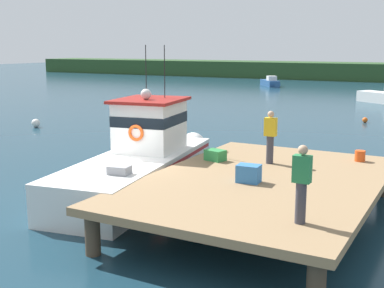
{
  "coord_description": "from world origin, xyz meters",
  "views": [
    {
      "loc": [
        9.53,
        -12.76,
        4.77
      ],
      "look_at": [
        1.2,
        2.53,
        1.4
      ],
      "focal_mm": 47.59,
      "sensor_mm": 36.0,
      "label": 1
    }
  ],
  "objects_px": {
    "deckhand_further_back": "(270,136)",
    "bait_bucket": "(360,156)",
    "mooring_buoy_channel_marker": "(36,123)",
    "mooring_buoy_inshore": "(365,120)",
    "deckhand_by_the_boat": "(302,183)",
    "moored_boat_outer_mooring": "(271,83)",
    "crate_single_by_cleat": "(215,155)",
    "main_fishing_boat": "(143,160)",
    "crate_single_far": "(249,174)"
  },
  "relations": [
    {
      "from": "main_fishing_boat",
      "to": "mooring_buoy_inshore",
      "type": "distance_m",
      "value": 19.69
    },
    {
      "from": "deckhand_by_the_boat",
      "to": "moored_boat_outer_mooring",
      "type": "relative_size",
      "value": 0.36
    },
    {
      "from": "mooring_buoy_inshore",
      "to": "deckhand_further_back",
      "type": "bearing_deg",
      "value": -88.79
    },
    {
      "from": "crate_single_far",
      "to": "deckhand_further_back",
      "type": "bearing_deg",
      "value": 96.65
    },
    {
      "from": "crate_single_by_cleat",
      "to": "deckhand_further_back",
      "type": "height_order",
      "value": "deckhand_further_back"
    },
    {
      "from": "bait_bucket",
      "to": "crate_single_far",
      "type": "bearing_deg",
      "value": -117.81
    },
    {
      "from": "crate_single_by_cleat",
      "to": "mooring_buoy_channel_marker",
      "type": "height_order",
      "value": "crate_single_by_cleat"
    },
    {
      "from": "crate_single_by_cleat",
      "to": "crate_single_far",
      "type": "distance_m",
      "value": 2.73
    },
    {
      "from": "mooring_buoy_channel_marker",
      "to": "mooring_buoy_inshore",
      "type": "bearing_deg",
      "value": 33.98
    },
    {
      "from": "crate_single_by_cleat",
      "to": "deckhand_by_the_boat",
      "type": "xyz_separation_m",
      "value": [
        4.07,
        -4.38,
        0.69
      ]
    },
    {
      "from": "main_fishing_boat",
      "to": "moored_boat_outer_mooring",
      "type": "relative_size",
      "value": 2.19
    },
    {
      "from": "main_fishing_boat",
      "to": "deckhand_further_back",
      "type": "bearing_deg",
      "value": 9.92
    },
    {
      "from": "deckhand_by_the_boat",
      "to": "mooring_buoy_inshore",
      "type": "xyz_separation_m",
      "value": [
        -2.81,
        23.38,
        -1.89
      ]
    },
    {
      "from": "main_fishing_boat",
      "to": "mooring_buoy_channel_marker",
      "type": "xyz_separation_m",
      "value": [
        -13.03,
        7.94,
        -0.75
      ]
    },
    {
      "from": "main_fishing_boat",
      "to": "bait_bucket",
      "type": "distance_m",
      "value": 7.02
    },
    {
      "from": "crate_single_by_cleat",
      "to": "mooring_buoy_channel_marker",
      "type": "distance_m",
      "value": 17.4
    },
    {
      "from": "crate_single_far",
      "to": "bait_bucket",
      "type": "height_order",
      "value": "crate_single_far"
    },
    {
      "from": "mooring_buoy_inshore",
      "to": "mooring_buoy_channel_marker",
      "type": "distance_m",
      "value": 20.31
    },
    {
      "from": "main_fishing_boat",
      "to": "deckhand_by_the_boat",
      "type": "bearing_deg",
      "value": -31.67
    },
    {
      "from": "deckhand_further_back",
      "to": "mooring_buoy_channel_marker",
      "type": "height_order",
      "value": "deckhand_further_back"
    },
    {
      "from": "bait_bucket",
      "to": "deckhand_by_the_boat",
      "type": "relative_size",
      "value": 0.21
    },
    {
      "from": "main_fishing_boat",
      "to": "mooring_buoy_inshore",
      "type": "relative_size",
      "value": 29.76
    },
    {
      "from": "crate_single_far",
      "to": "mooring_buoy_channel_marker",
      "type": "height_order",
      "value": "crate_single_far"
    },
    {
      "from": "main_fishing_boat",
      "to": "deckhand_by_the_boat",
      "type": "height_order",
      "value": "main_fishing_boat"
    },
    {
      "from": "crate_single_by_cleat",
      "to": "moored_boat_outer_mooring",
      "type": "xyz_separation_m",
      "value": [
        -14.09,
        43.99,
        -0.94
      ]
    },
    {
      "from": "crate_single_far",
      "to": "mooring_buoy_inshore",
      "type": "distance_m",
      "value": 20.98
    },
    {
      "from": "crate_single_far",
      "to": "bait_bucket",
      "type": "bearing_deg",
      "value": 62.19
    },
    {
      "from": "moored_boat_outer_mooring",
      "to": "mooring_buoy_channel_marker",
      "type": "height_order",
      "value": "moored_boat_outer_mooring"
    },
    {
      "from": "deckhand_further_back",
      "to": "crate_single_far",
      "type": "bearing_deg",
      "value": -83.35
    },
    {
      "from": "deckhand_by_the_boat",
      "to": "moored_boat_outer_mooring",
      "type": "bearing_deg",
      "value": 110.57
    },
    {
      "from": "main_fishing_boat",
      "to": "crate_single_far",
      "type": "relative_size",
      "value": 16.61
    },
    {
      "from": "bait_bucket",
      "to": "deckhand_further_back",
      "type": "xyz_separation_m",
      "value": [
        -2.39,
        -1.64,
        0.69
      ]
    },
    {
      "from": "bait_bucket",
      "to": "mooring_buoy_channel_marker",
      "type": "xyz_separation_m",
      "value": [
        -19.63,
        5.56,
        -1.12
      ]
    },
    {
      "from": "moored_boat_outer_mooring",
      "to": "mooring_buoy_channel_marker",
      "type": "bearing_deg",
      "value": -92.36
    },
    {
      "from": "deckhand_by_the_boat",
      "to": "moored_boat_outer_mooring",
      "type": "height_order",
      "value": "deckhand_by_the_boat"
    },
    {
      "from": "mooring_buoy_inshore",
      "to": "bait_bucket",
      "type": "bearing_deg",
      "value": -80.65
    },
    {
      "from": "deckhand_further_back",
      "to": "bait_bucket",
      "type": "bearing_deg",
      "value": 34.46
    },
    {
      "from": "bait_bucket",
      "to": "deckhand_further_back",
      "type": "relative_size",
      "value": 0.21
    },
    {
      "from": "crate_single_by_cleat",
      "to": "bait_bucket",
      "type": "distance_m",
      "value": 4.55
    },
    {
      "from": "main_fishing_boat",
      "to": "moored_boat_outer_mooring",
      "type": "height_order",
      "value": "main_fishing_boat"
    },
    {
      "from": "mooring_buoy_inshore",
      "to": "moored_boat_outer_mooring",
      "type": "bearing_deg",
      "value": 121.56
    },
    {
      "from": "crate_single_far",
      "to": "deckhand_further_back",
      "type": "distance_m",
      "value": 2.47
    },
    {
      "from": "crate_single_by_cleat",
      "to": "deckhand_by_the_boat",
      "type": "distance_m",
      "value": 6.01
    },
    {
      "from": "crate_single_far",
      "to": "deckhand_by_the_boat",
      "type": "relative_size",
      "value": 0.37
    },
    {
      "from": "bait_bucket",
      "to": "mooring_buoy_inshore",
      "type": "distance_m",
      "value": 17.19
    },
    {
      "from": "main_fishing_boat",
      "to": "bait_bucket",
      "type": "bearing_deg",
      "value": 19.82
    },
    {
      "from": "mooring_buoy_inshore",
      "to": "deckhand_by_the_boat",
      "type": "bearing_deg",
      "value": -83.15
    },
    {
      "from": "bait_bucket",
      "to": "moored_boat_outer_mooring",
      "type": "xyz_separation_m",
      "value": [
        -18.13,
        41.9,
        -0.94
      ]
    },
    {
      "from": "crate_single_far",
      "to": "moored_boat_outer_mooring",
      "type": "bearing_deg",
      "value": 109.23
    },
    {
      "from": "crate_single_by_cleat",
      "to": "deckhand_further_back",
      "type": "xyz_separation_m",
      "value": [
        1.65,
        0.44,
        0.69
      ]
    }
  ]
}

